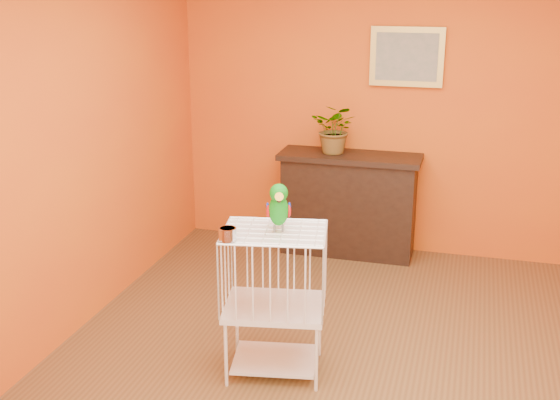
% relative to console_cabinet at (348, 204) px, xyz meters
% --- Properties ---
extents(ground, '(4.50, 4.50, 0.00)m').
position_rel_console_cabinet_xyz_m(ground, '(0.43, -2.03, -0.46)').
color(ground, brown).
rests_on(ground, ground).
extents(room_shell, '(4.50, 4.50, 4.50)m').
position_rel_console_cabinet_xyz_m(room_shell, '(0.43, -2.03, 1.12)').
color(room_shell, '#C84712').
rests_on(room_shell, ground).
extents(console_cabinet, '(1.24, 0.44, 0.92)m').
position_rel_console_cabinet_xyz_m(console_cabinet, '(0.00, 0.00, 0.00)').
color(console_cabinet, black).
rests_on(console_cabinet, ground).
extents(potted_plant, '(0.45, 0.49, 0.34)m').
position_rel_console_cabinet_xyz_m(potted_plant, '(-0.13, -0.03, 0.63)').
color(potted_plant, '#26722D').
rests_on(potted_plant, console_cabinet).
extents(framed_picture, '(0.62, 0.04, 0.50)m').
position_rel_console_cabinet_xyz_m(framed_picture, '(0.43, 0.18, 1.29)').
color(framed_picture, gold).
rests_on(framed_picture, room_shell).
extents(birdcage, '(0.68, 0.57, 0.94)m').
position_rel_console_cabinet_xyz_m(birdcage, '(-0.08, -2.11, 0.03)').
color(birdcage, silver).
rests_on(birdcage, ground).
extents(feed_cup, '(0.10, 0.10, 0.07)m').
position_rel_console_cabinet_xyz_m(feed_cup, '(-0.29, -2.34, 0.52)').
color(feed_cup, silver).
rests_on(feed_cup, birdcage).
extents(parrot, '(0.16, 0.28, 0.31)m').
position_rel_console_cabinet_xyz_m(parrot, '(-0.05, -2.11, 0.64)').
color(parrot, '#59544C').
rests_on(parrot, birdcage).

